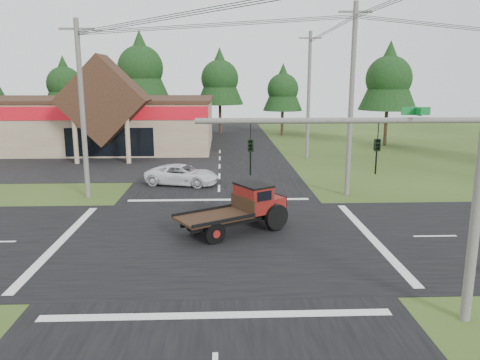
{
  "coord_description": "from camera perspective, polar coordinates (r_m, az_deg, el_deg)",
  "views": [
    {
      "loc": [
        0.22,
        -20.12,
        7.1
      ],
      "look_at": [
        1.1,
        2.52,
        2.2
      ],
      "focal_mm": 35.0,
      "sensor_mm": 36.0,
      "label": 1
    }
  ],
  "objects": [
    {
      "name": "ground",
      "position": [
        21.34,
        -2.71,
        -7.25
      ],
      "size": [
        120.0,
        120.0,
        0.0
      ],
      "primitive_type": "plane",
      "color": "#2D4017",
      "rests_on": "ground"
    },
    {
      "name": "road_ns",
      "position": [
        21.33,
        -2.71,
        -7.22
      ],
      "size": [
        12.0,
        120.0,
        0.02
      ],
      "primitive_type": "cube",
      "color": "black",
      "rests_on": "ground"
    },
    {
      "name": "road_ew",
      "position": [
        21.33,
        -2.71,
        -7.22
      ],
      "size": [
        120.0,
        12.0,
        0.02
      ],
      "primitive_type": "cube",
      "color": "black",
      "rests_on": "ground"
    },
    {
      "name": "parking_apron",
      "position": [
        42.22,
        -21.88,
        1.66
      ],
      "size": [
        28.0,
        14.0,
        0.02
      ],
      "primitive_type": "cube",
      "color": "black",
      "rests_on": "ground"
    },
    {
      "name": "cvs_building",
      "position": [
        52.36,
        -20.07,
        6.74
      ],
      "size": [
        30.4,
        18.2,
        9.19
      ],
      "color": "gray",
      "rests_on": "ground"
    },
    {
      "name": "traffic_signal_mast",
      "position": [
        14.06,
        21.28,
        0.39
      ],
      "size": [
        8.12,
        0.24,
        7.0
      ],
      "color": "#595651",
      "rests_on": "ground"
    },
    {
      "name": "utility_pole_nw",
      "position": [
        29.35,
        -18.69,
        8.23
      ],
      "size": [
        2.0,
        0.3,
        10.5
      ],
      "color": "#595651",
      "rests_on": "ground"
    },
    {
      "name": "utility_pole_ne",
      "position": [
        29.2,
        13.42,
        9.5
      ],
      "size": [
        2.0,
        0.3,
        11.5
      ],
      "color": "#595651",
      "rests_on": "ground"
    },
    {
      "name": "utility_pole_n",
      "position": [
        42.85,
        8.37,
        10.26
      ],
      "size": [
        2.0,
        0.3,
        11.2
      ],
      "color": "#595651",
      "rests_on": "ground"
    },
    {
      "name": "tree_row_b",
      "position": [
        65.33,
        -20.65,
        11.1
      ],
      "size": [
        5.6,
        5.6,
        10.1
      ],
      "color": "#332316",
      "rests_on": "ground"
    },
    {
      "name": "tree_row_c",
      "position": [
        61.99,
        -12.05,
        13.45
      ],
      "size": [
        7.28,
        7.28,
        13.13
      ],
      "color": "#332316",
      "rests_on": "ground"
    },
    {
      "name": "tree_row_d",
      "position": [
        62.12,
        -2.48,
        12.45
      ],
      "size": [
        6.16,
        6.16,
        11.11
      ],
      "color": "#332316",
      "rests_on": "ground"
    },
    {
      "name": "tree_row_e",
      "position": [
        60.63,
        5.25,
        11.15
      ],
      "size": [
        5.04,
        5.04,
        9.09
      ],
      "color": "#332316",
      "rests_on": "ground"
    },
    {
      "name": "tree_side_ne",
      "position": [
        53.18,
        17.71,
        11.95
      ],
      "size": [
        6.16,
        6.16,
        11.11
      ],
      "color": "#332316",
      "rests_on": "ground"
    },
    {
      "name": "antique_flatbed_truck",
      "position": [
        21.92,
        -0.7,
        -3.61
      ],
      "size": [
        5.69,
        4.56,
        2.26
      ],
      "primitive_type": null,
      "rotation": [
        0.0,
        0.0,
        -1.03
      ],
      "color": "#5F120D",
      "rests_on": "ground"
    },
    {
      "name": "white_pickup",
      "position": [
        32.26,
        -7.07,
        0.65
      ],
      "size": [
        5.37,
        3.48,
        1.38
      ],
      "primitive_type": "imported",
      "rotation": [
        0.0,
        0.0,
        1.31
      ],
      "color": "white",
      "rests_on": "ground"
    }
  ]
}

